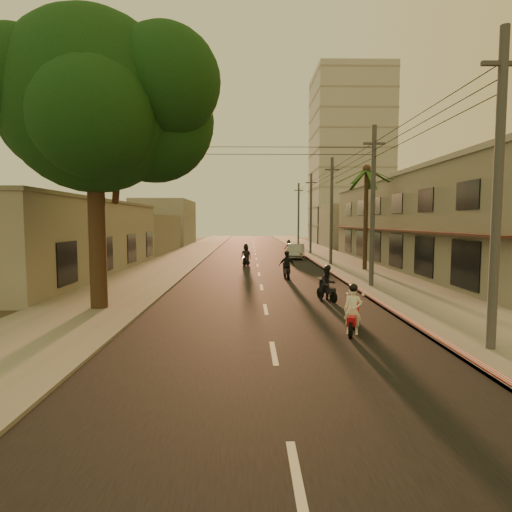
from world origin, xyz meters
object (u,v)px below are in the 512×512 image
(broadleaf_tree, at_px, (104,105))
(scooter_mid_b, at_px, (287,266))
(scooter_far_a, at_px, (246,256))
(parked_car, at_px, (296,251))
(scooter_far_b, at_px, (289,247))
(palm_tree, at_px, (367,175))
(scooter_red, at_px, (353,312))
(scooter_mid_a, at_px, (328,284))

(broadleaf_tree, distance_m, scooter_mid_b, 14.72)
(scooter_far_a, distance_m, parked_car, 8.27)
(scooter_far_b, bearing_deg, palm_tree, -64.81)
(scooter_red, bearing_deg, broadleaf_tree, 176.14)
(palm_tree, relative_size, scooter_far_a, 4.37)
(palm_tree, relative_size, scooter_mid_a, 4.78)
(scooter_mid_a, relative_size, scooter_mid_b, 0.92)
(broadleaf_tree, height_order, scooter_red, broadleaf_tree)
(scooter_far_b, bearing_deg, scooter_mid_b, -84.67)
(palm_tree, height_order, scooter_mid_b, palm_tree)
(scooter_mid_a, relative_size, scooter_far_b, 1.04)
(broadleaf_tree, relative_size, parked_car, 2.63)
(scooter_far_a, relative_size, scooter_far_b, 1.14)
(scooter_mid_b, distance_m, parked_car, 15.11)
(scooter_red, xyz_separation_m, scooter_far_b, (1.06, 34.56, -0.01))
(scooter_mid_a, xyz_separation_m, parked_car, (0.97, 22.61, -0.06))
(scooter_mid_b, bearing_deg, palm_tree, 30.64)
(scooter_far_a, relative_size, parked_car, 0.41)
(scooter_mid_a, bearing_deg, scooter_mid_b, 79.17)
(broadleaf_tree, height_order, scooter_mid_b, broadleaf_tree)
(broadleaf_tree, relative_size, scooter_mid_a, 7.05)
(palm_tree, distance_m, scooter_red, 19.80)
(scooter_red, bearing_deg, scooter_mid_a, 107.70)
(scooter_red, xyz_separation_m, scooter_mid_a, (0.23, 5.88, 0.02))
(scooter_red, height_order, parked_car, scooter_red)
(parked_car, bearing_deg, scooter_far_b, 101.46)
(scooter_red, xyz_separation_m, parked_car, (1.20, 28.49, -0.04))
(scooter_mid_a, bearing_deg, scooter_red, -112.33)
(scooter_far_a, bearing_deg, palm_tree, -12.50)
(scooter_far_a, bearing_deg, scooter_mid_a, -65.45)
(broadleaf_tree, xyz_separation_m, parked_car, (10.55, 24.36, -7.75))
(scooter_red, height_order, scooter_far_a, scooter_far_a)
(palm_tree, bearing_deg, broadleaf_tree, -136.52)
(scooter_red, height_order, scooter_mid_a, scooter_mid_a)
(broadleaf_tree, bearing_deg, scooter_far_b, 71.11)
(broadleaf_tree, relative_size, scooter_red, 7.10)
(scooter_mid_b, xyz_separation_m, scooter_far_b, (2.08, 21.02, -0.07))
(broadleaf_tree, distance_m, palm_tree, 20.18)
(palm_tree, xyz_separation_m, parked_car, (-4.06, 10.50, -6.42))
(scooter_mid_a, distance_m, parked_car, 22.63)
(scooter_mid_a, xyz_separation_m, scooter_far_a, (-3.93, 15.95, 0.06))
(broadleaf_tree, xyz_separation_m, scooter_red, (9.35, -4.13, -7.71))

